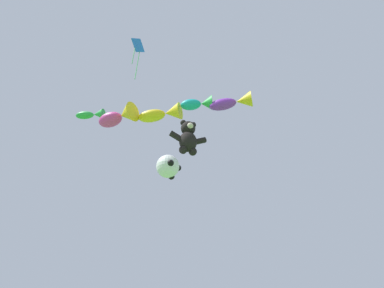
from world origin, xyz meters
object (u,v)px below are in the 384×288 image
fish_kite_emerald (92,115)px  diamond_kite (138,49)px  soccer_ball_kite (168,166)px  fish_kite_violet (233,102)px  teddy_bear_kite (188,137)px  fish_kite_teal (199,104)px  fish_kite_magenta (118,117)px  fish_kite_goldfin (162,114)px

fish_kite_emerald → diamond_kite: diamond_kite is taller
soccer_ball_kite → fish_kite_violet: bearing=-26.6°
fish_kite_emerald → fish_kite_violet: bearing=-33.6°
teddy_bear_kite → fish_kite_teal: fish_kite_teal is taller
fish_kite_magenta → fish_kite_emerald: 1.96m
fish_kite_magenta → fish_kite_emerald: bearing=143.7°
soccer_ball_kite → fish_kite_emerald: size_ratio=0.64×
fish_kite_magenta → diamond_kite: (0.30, -3.11, 2.12)m
teddy_bear_kite → fish_kite_magenta: size_ratio=0.80×
fish_kite_teal → fish_kite_goldfin: size_ratio=0.74×
diamond_kite → fish_kite_goldfin: bearing=45.9°
fish_kite_violet → fish_kite_teal: fish_kite_teal is taller
teddy_bear_kite → fish_kite_violet: 2.93m
fish_kite_violet → fish_kite_teal: bearing=146.2°
soccer_ball_kite → fish_kite_goldfin: size_ratio=0.46×
fish_kite_violet → soccer_ball_kite: bearing=153.4°
fish_kite_emerald → fish_kite_goldfin: bearing=-31.3°
fish_kite_magenta → fish_kite_emerald: size_ratio=1.36×
fish_kite_magenta → teddy_bear_kite: bearing=-33.6°
fish_kite_violet → diamond_kite: diamond_kite is taller
fish_kite_teal → fish_kite_emerald: size_ratio=1.03×
fish_kite_goldfin → fish_kite_emerald: 4.40m
fish_kite_violet → fish_kite_emerald: (-6.83, 4.53, 0.84)m
teddy_bear_kite → fish_kite_goldfin: (-1.15, 1.08, 1.96)m
teddy_bear_kite → fish_kite_teal: bearing=-23.2°
fish_kite_violet → fish_kite_emerald: 8.24m
teddy_bear_kite → fish_kite_emerald: 6.46m
fish_kite_violet → fish_kite_magenta: bearing=147.3°
fish_kite_teal → fish_kite_emerald: fish_kite_emerald is taller
teddy_bear_kite → fish_kite_emerald: bearing=145.6°
teddy_bear_kite → fish_kite_goldfin: 2.51m
soccer_ball_kite → diamond_kite: diamond_kite is taller
fish_kite_goldfin → fish_kite_teal: bearing=-38.2°
fish_kite_emerald → diamond_kite: size_ratio=0.60×
teddy_bear_kite → fish_kite_magenta: bearing=146.4°
soccer_ball_kite → diamond_kite: (-2.20, -1.10, 5.78)m
fish_kite_teal → soccer_ball_kite: bearing=162.4°
fish_kite_violet → teddy_bear_kite: bearing=148.7°
soccer_ball_kite → fish_kite_goldfin: bearing=109.0°
fish_kite_magenta → diamond_kite: 3.78m
diamond_kite → soccer_ball_kite: bearing=26.6°
fish_kite_magenta → diamond_kite: bearing=-84.4°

